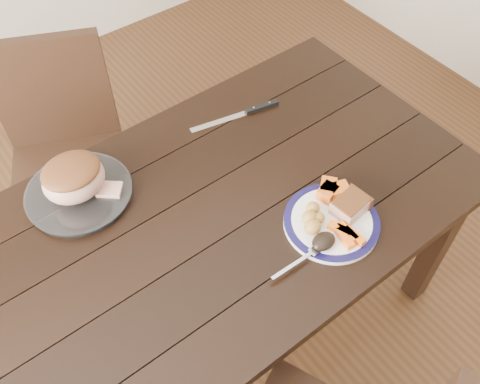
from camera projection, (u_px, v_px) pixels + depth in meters
ground at (221, 322)px, 2.14m from camera, size 4.00×4.00×0.00m
dining_table at (215, 229)px, 1.62m from camera, size 1.61×0.91×0.75m
chair_far at (65, 147)px, 2.02m from camera, size 0.56×0.57×0.93m
dinner_plate at (331, 222)px, 1.52m from camera, size 0.27×0.27×0.02m
plate_rim at (332, 221)px, 1.51m from camera, size 0.27×0.27×0.02m
serving_platter at (79, 194)px, 1.58m from camera, size 0.31×0.31×0.02m
pork_slice at (350, 206)px, 1.51m from camera, size 0.10×0.09×0.04m
roasted_potatoes at (313, 219)px, 1.49m from camera, size 0.09×0.09×0.04m
carrot_batons at (346, 234)px, 1.47m from camera, size 0.06×0.11×0.02m
pumpkin_wedges at (331, 190)px, 1.55m from camera, size 0.10×0.09×0.04m
dark_mushroom at (324, 241)px, 1.44m from camera, size 0.07×0.05×0.03m
fork at (302, 259)px, 1.43m from camera, size 0.18×0.03×0.00m
roast_joint at (74, 179)px, 1.53m from camera, size 0.18×0.16×0.12m
cut_slice at (110, 190)px, 1.57m from camera, size 0.09×0.09×0.02m
carving_knife at (251, 110)px, 1.81m from camera, size 0.32×0.09×0.01m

